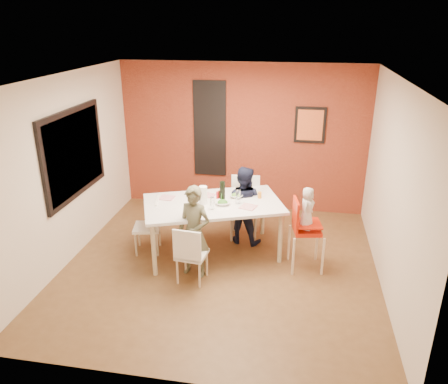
% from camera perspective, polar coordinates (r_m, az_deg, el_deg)
% --- Properties ---
extents(ground, '(4.50, 4.50, 0.00)m').
position_cam_1_polar(ground, '(6.52, -0.46, -9.57)').
color(ground, brown).
rests_on(ground, ground).
extents(ceiling, '(4.50, 4.50, 0.02)m').
position_cam_1_polar(ceiling, '(5.62, -0.55, 14.68)').
color(ceiling, white).
rests_on(ceiling, wall_back).
extents(wall_back, '(4.50, 0.02, 2.70)m').
position_cam_1_polar(wall_back, '(8.06, 2.42, 7.05)').
color(wall_back, beige).
rests_on(wall_back, ground).
extents(wall_front, '(4.50, 0.02, 2.70)m').
position_cam_1_polar(wall_front, '(3.95, -6.49, -9.47)').
color(wall_front, beige).
rests_on(wall_front, ground).
extents(wall_left, '(0.02, 4.50, 2.70)m').
position_cam_1_polar(wall_left, '(6.70, -19.81, 2.68)').
color(wall_left, beige).
rests_on(wall_left, ground).
extents(wall_right, '(0.02, 4.50, 2.70)m').
position_cam_1_polar(wall_right, '(5.98, 21.22, 0.24)').
color(wall_right, beige).
rests_on(wall_right, ground).
extents(brick_accent_wall, '(4.50, 0.02, 2.70)m').
position_cam_1_polar(brick_accent_wall, '(8.04, 2.40, 7.02)').
color(brick_accent_wall, maroon).
rests_on(brick_accent_wall, ground).
extents(picture_window_frame, '(0.05, 1.70, 1.30)m').
position_cam_1_polar(picture_window_frame, '(6.79, -19.00, 4.82)').
color(picture_window_frame, black).
rests_on(picture_window_frame, wall_left).
extents(picture_window_pane, '(0.02, 1.55, 1.15)m').
position_cam_1_polar(picture_window_pane, '(6.79, -18.89, 4.81)').
color(picture_window_pane, black).
rests_on(picture_window_pane, wall_left).
extents(glassblock_strip, '(0.55, 0.03, 1.70)m').
position_cam_1_polar(glassblock_strip, '(8.09, -1.86, 8.21)').
color(glassblock_strip, '#B5BEC5').
rests_on(glassblock_strip, wall_back).
extents(glassblock_surround, '(0.60, 0.03, 1.76)m').
position_cam_1_polar(glassblock_surround, '(8.08, -1.87, 8.20)').
color(glassblock_surround, black).
rests_on(glassblock_surround, wall_back).
extents(art_print_frame, '(0.54, 0.03, 0.64)m').
position_cam_1_polar(art_print_frame, '(7.89, 11.18, 8.58)').
color(art_print_frame, black).
rests_on(art_print_frame, wall_back).
extents(art_print_canvas, '(0.44, 0.01, 0.54)m').
position_cam_1_polar(art_print_canvas, '(7.87, 11.18, 8.55)').
color(art_print_canvas, orange).
rests_on(art_print_canvas, wall_back).
extents(dining_table, '(2.28, 1.77, 0.84)m').
position_cam_1_polar(dining_table, '(6.52, -1.45, -2.00)').
color(dining_table, white).
rests_on(dining_table, ground).
extents(chair_near, '(0.42, 0.42, 0.84)m').
position_cam_1_polar(chair_near, '(5.93, -4.48, -7.87)').
color(chair_near, white).
rests_on(chair_near, ground).
extents(chair_far, '(0.49, 0.49, 1.01)m').
position_cam_1_polar(chair_far, '(7.18, 2.73, -1.48)').
color(chair_far, white).
rests_on(chair_far, ground).
extents(chair_left, '(0.47, 0.47, 0.86)m').
position_cam_1_polar(chair_left, '(6.78, -9.41, -4.00)').
color(chair_left, white).
rests_on(chair_left, ground).
extents(high_chair, '(0.52, 0.52, 1.07)m').
position_cam_1_polar(high_chair, '(6.29, 10.36, -4.59)').
color(high_chair, red).
rests_on(high_chair, ground).
extents(child_near, '(0.54, 0.43, 1.32)m').
position_cam_1_polar(child_near, '(6.04, -3.92, -5.22)').
color(child_near, brown).
rests_on(child_near, ground).
extents(child_far, '(0.70, 0.60, 1.28)m').
position_cam_1_polar(child_far, '(6.92, 2.52, -1.71)').
color(child_far, black).
rests_on(child_far, ground).
extents(toddler, '(0.27, 0.34, 0.61)m').
position_cam_1_polar(toddler, '(6.17, 10.81, -2.11)').
color(toddler, beige).
rests_on(toddler, high_chair).
extents(plate_near_left, '(0.30, 0.30, 0.01)m').
position_cam_1_polar(plate_near_left, '(6.15, -4.00, -2.78)').
color(plate_near_left, white).
rests_on(plate_near_left, dining_table).
extents(plate_far_mid, '(0.25, 0.25, 0.01)m').
position_cam_1_polar(plate_far_mid, '(6.76, -2.10, -0.41)').
color(plate_far_mid, silver).
rests_on(plate_far_mid, dining_table).
extents(plate_near_right, '(0.27, 0.27, 0.01)m').
position_cam_1_polar(plate_near_right, '(6.34, 3.18, -1.95)').
color(plate_near_right, silver).
rests_on(plate_near_right, dining_table).
extents(plate_far_left, '(0.22, 0.22, 0.01)m').
position_cam_1_polar(plate_far_left, '(6.71, -7.49, -0.75)').
color(plate_far_left, white).
rests_on(plate_far_left, dining_table).
extents(salad_bowl_a, '(0.27, 0.27, 0.05)m').
position_cam_1_polar(salad_bowl_a, '(6.42, -0.19, -1.42)').
color(salad_bowl_a, white).
rests_on(salad_bowl_a, dining_table).
extents(salad_bowl_b, '(0.22, 0.22, 0.05)m').
position_cam_1_polar(salad_bowl_b, '(6.68, 1.62, -0.49)').
color(salad_bowl_b, white).
rests_on(salad_bowl_b, dining_table).
extents(wine_bottle, '(0.08, 0.08, 0.31)m').
position_cam_1_polar(wine_bottle, '(6.48, -0.21, 0.04)').
color(wine_bottle, black).
rests_on(wine_bottle, dining_table).
extents(wine_glass_a, '(0.06, 0.06, 0.18)m').
position_cam_1_polar(wine_glass_a, '(6.25, -1.56, -1.47)').
color(wine_glass_a, white).
rests_on(wine_glass_a, dining_table).
extents(wine_glass_b, '(0.07, 0.07, 0.21)m').
position_cam_1_polar(wine_glass_b, '(6.43, 1.85, -0.65)').
color(wine_glass_b, white).
rests_on(wine_glass_b, dining_table).
extents(paper_towel_roll, '(0.12, 0.12, 0.27)m').
position_cam_1_polar(paper_towel_roll, '(6.41, -2.75, -0.42)').
color(paper_towel_roll, white).
rests_on(paper_towel_roll, dining_table).
extents(condiment_red, '(0.04, 0.04, 0.15)m').
position_cam_1_polar(condiment_red, '(6.51, -0.86, -0.60)').
color(condiment_red, red).
rests_on(condiment_red, dining_table).
extents(condiment_green, '(0.04, 0.04, 0.14)m').
position_cam_1_polar(condiment_green, '(6.49, -0.28, -0.74)').
color(condiment_green, '#316E24').
rests_on(condiment_green, dining_table).
extents(condiment_brown, '(0.04, 0.04, 0.16)m').
position_cam_1_polar(condiment_brown, '(6.55, -0.66, -0.47)').
color(condiment_brown, brown).
rests_on(condiment_brown, dining_table).
extents(sippy_cup, '(0.06, 0.06, 0.10)m').
position_cam_1_polar(sippy_cup, '(6.66, 4.68, -0.40)').
color(sippy_cup, orange).
rests_on(sippy_cup, dining_table).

